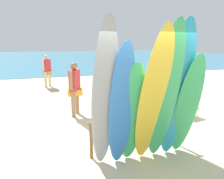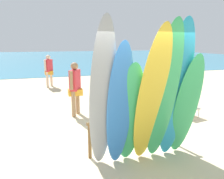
{
  "view_description": "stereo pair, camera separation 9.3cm",
  "coord_description": "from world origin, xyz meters",
  "px_view_note": "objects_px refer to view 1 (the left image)",
  "views": [
    {
      "loc": [
        -1.85,
        -4.06,
        2.35
      ],
      "look_at": [
        0.0,
        1.81,
        1.0
      ],
      "focal_mm": 35.26,
      "sensor_mm": 36.0,
      "label": 1
    },
    {
      "loc": [
        -1.76,
        -4.09,
        2.35
      ],
      "look_at": [
        0.0,
        1.81,
        1.0
      ],
      "focal_mm": 35.26,
      "sensor_mm": 36.0,
      "label": 2
    }
  ],
  "objects_px": {
    "surfboard_grey_0": "(105,98)",
    "beach_chair_red": "(177,93)",
    "surfboard_green_6": "(187,107)",
    "beachgoer_by_water": "(112,68)",
    "beach_chair_blue": "(185,102)",
    "surfboard_blue_1": "(122,107)",
    "surfboard_yellow_3": "(153,99)",
    "surfboard_teal_5": "(177,93)",
    "surfboard_rack": "(137,126)",
    "surfboard_green_4": "(165,95)",
    "beachgoer_near_rack": "(75,85)",
    "surfboard_green_2": "(132,115)",
    "beachgoer_photographing": "(47,69)"
  },
  "relations": [
    {
      "from": "surfboard_green_4",
      "to": "beach_chair_blue",
      "type": "bearing_deg",
      "value": 46.64
    },
    {
      "from": "surfboard_green_6",
      "to": "surfboard_green_2",
      "type": "bearing_deg",
      "value": 178.71
    },
    {
      "from": "surfboard_blue_1",
      "to": "beach_chair_red",
      "type": "xyz_separation_m",
      "value": [
        3.5,
        3.47,
        -0.76
      ]
    },
    {
      "from": "surfboard_rack",
      "to": "surfboard_yellow_3",
      "type": "relative_size",
      "value": 0.78
    },
    {
      "from": "surfboard_teal_5",
      "to": "beachgoer_near_rack",
      "type": "bearing_deg",
      "value": 116.89
    },
    {
      "from": "surfboard_grey_0",
      "to": "beach_chair_red",
      "type": "distance_m",
      "value": 5.23
    },
    {
      "from": "beachgoer_near_rack",
      "to": "beach_chair_red",
      "type": "bearing_deg",
      "value": -57.89
    },
    {
      "from": "surfboard_green_6",
      "to": "beach_chair_red",
      "type": "bearing_deg",
      "value": 59.79
    },
    {
      "from": "surfboard_green_4",
      "to": "beach_chair_blue",
      "type": "xyz_separation_m",
      "value": [
        2.15,
        2.31,
        -0.95
      ]
    },
    {
      "from": "surfboard_green_6",
      "to": "beachgoer_by_water",
      "type": "height_order",
      "value": "surfboard_green_6"
    },
    {
      "from": "surfboard_green_6",
      "to": "surfboard_blue_1",
      "type": "bearing_deg",
      "value": -178.79
    },
    {
      "from": "beachgoer_by_water",
      "to": "beachgoer_photographing",
      "type": "relative_size",
      "value": 1.03
    },
    {
      "from": "beachgoer_by_water",
      "to": "surfboard_yellow_3",
      "type": "bearing_deg",
      "value": -9.36
    },
    {
      "from": "surfboard_green_2",
      "to": "surfboard_green_6",
      "type": "height_order",
      "value": "surfboard_green_6"
    },
    {
      "from": "beachgoer_by_water",
      "to": "beach_chair_blue",
      "type": "height_order",
      "value": "beachgoer_by_water"
    },
    {
      "from": "surfboard_teal_5",
      "to": "surfboard_grey_0",
      "type": "bearing_deg",
      "value": -178.87
    },
    {
      "from": "surfboard_teal_5",
      "to": "beachgoer_near_rack",
      "type": "relative_size",
      "value": 1.64
    },
    {
      "from": "surfboard_green_2",
      "to": "surfboard_rack",
      "type": "bearing_deg",
      "value": 58.85
    },
    {
      "from": "surfboard_green_4",
      "to": "surfboard_green_6",
      "type": "bearing_deg",
      "value": 6.44
    },
    {
      "from": "surfboard_blue_1",
      "to": "beach_chair_red",
      "type": "distance_m",
      "value": 4.99
    },
    {
      "from": "beachgoer_by_water",
      "to": "beachgoer_near_rack",
      "type": "bearing_deg",
      "value": -28.84
    },
    {
      "from": "surfboard_rack",
      "to": "surfboard_green_4",
      "type": "height_order",
      "value": "surfboard_green_4"
    },
    {
      "from": "surfboard_green_4",
      "to": "surfboard_teal_5",
      "type": "distance_m",
      "value": 0.29
    },
    {
      "from": "surfboard_green_2",
      "to": "beachgoer_near_rack",
      "type": "distance_m",
      "value": 3.32
    },
    {
      "from": "surfboard_grey_0",
      "to": "beachgoer_by_water",
      "type": "bearing_deg",
      "value": 69.43
    },
    {
      "from": "surfboard_blue_1",
      "to": "surfboard_teal_5",
      "type": "height_order",
      "value": "surfboard_teal_5"
    },
    {
      "from": "surfboard_green_6",
      "to": "beachgoer_by_water",
      "type": "xyz_separation_m",
      "value": [
        0.82,
        7.53,
        -0.08
      ]
    },
    {
      "from": "surfboard_grey_0",
      "to": "beachgoer_photographing",
      "type": "distance_m",
      "value": 8.36
    },
    {
      "from": "surfboard_green_2",
      "to": "beachgoer_near_rack",
      "type": "height_order",
      "value": "surfboard_green_2"
    },
    {
      "from": "surfboard_rack",
      "to": "beachgoer_by_water",
      "type": "bearing_deg",
      "value": 76.66
    },
    {
      "from": "surfboard_teal_5",
      "to": "beachgoer_near_rack",
      "type": "height_order",
      "value": "surfboard_teal_5"
    },
    {
      "from": "surfboard_grey_0",
      "to": "beach_chair_blue",
      "type": "xyz_separation_m",
      "value": [
        3.3,
        2.22,
        -0.96
      ]
    },
    {
      "from": "surfboard_blue_1",
      "to": "beachgoer_by_water",
      "type": "bearing_deg",
      "value": 73.57
    },
    {
      "from": "surfboard_rack",
      "to": "beach_chair_red",
      "type": "bearing_deg",
      "value": 45.08
    },
    {
      "from": "surfboard_yellow_3",
      "to": "beachgoer_photographing",
      "type": "bearing_deg",
      "value": 95.7
    },
    {
      "from": "surfboard_grey_0",
      "to": "beachgoer_near_rack",
      "type": "bearing_deg",
      "value": 89.21
    },
    {
      "from": "surfboard_blue_1",
      "to": "surfboard_green_2",
      "type": "height_order",
      "value": "surfboard_blue_1"
    },
    {
      "from": "beachgoer_near_rack",
      "to": "surfboard_grey_0",
      "type": "bearing_deg",
      "value": -149.0
    },
    {
      "from": "surfboard_yellow_3",
      "to": "beachgoer_near_rack",
      "type": "xyz_separation_m",
      "value": [
        -0.95,
        3.41,
        -0.35
      ]
    },
    {
      "from": "surfboard_green_4",
      "to": "beachgoer_by_water",
      "type": "bearing_deg",
      "value": 79.31
    },
    {
      "from": "surfboard_green_6",
      "to": "beach_chair_red",
      "type": "relative_size",
      "value": 2.68
    },
    {
      "from": "surfboard_grey_0",
      "to": "surfboard_green_4",
      "type": "relative_size",
      "value": 1.0
    },
    {
      "from": "surfboard_yellow_3",
      "to": "beachgoer_near_rack",
      "type": "bearing_deg",
      "value": 100.02
    },
    {
      "from": "surfboard_rack",
      "to": "surfboard_teal_5",
      "type": "relative_size",
      "value": 0.76
    },
    {
      "from": "surfboard_rack",
      "to": "surfboard_yellow_3",
      "type": "height_order",
      "value": "surfboard_yellow_3"
    },
    {
      "from": "surfboard_rack",
      "to": "surfboard_green_2",
      "type": "relative_size",
      "value": 1.04
    },
    {
      "from": "surfboard_rack",
      "to": "beachgoer_photographing",
      "type": "bearing_deg",
      "value": 101.98
    },
    {
      "from": "surfboard_grey_0",
      "to": "surfboard_yellow_3",
      "type": "xyz_separation_m",
      "value": [
        0.89,
        -0.11,
        -0.06
      ]
    },
    {
      "from": "surfboard_grey_0",
      "to": "surfboard_green_6",
      "type": "height_order",
      "value": "surfboard_grey_0"
    },
    {
      "from": "surfboard_yellow_3",
      "to": "surfboard_teal_5",
      "type": "bearing_deg",
      "value": 2.29
    }
  ]
}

